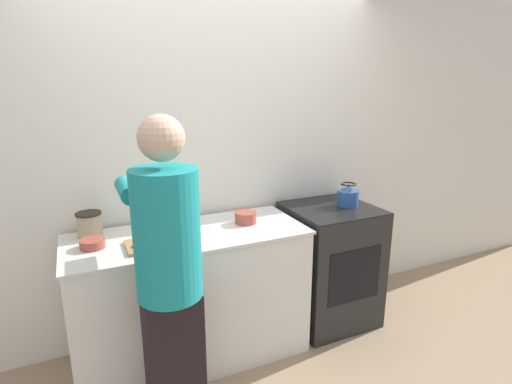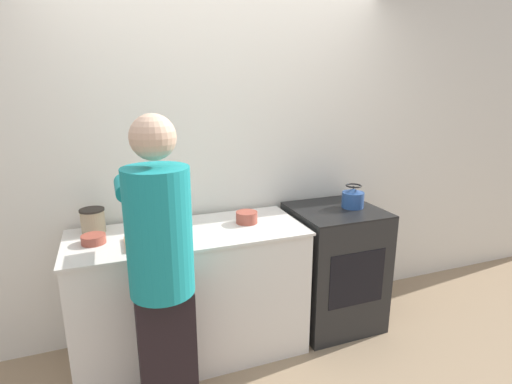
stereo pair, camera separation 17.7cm
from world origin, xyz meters
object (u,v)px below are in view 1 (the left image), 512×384
Objects in this scene: kettle at (348,196)px; canister_jar at (90,225)px; bowl_prep at (93,244)px; knife at (153,244)px; person at (169,269)px; oven at (329,264)px; cutting_board at (159,243)px.

canister_jar is at bearing 173.43° from kettle.
knife is at bearing -22.61° from bowl_prep.
person reaches higher than bowl_prep.
person is at bearing -89.90° from knife.
bowl_prep reaches higher than oven.
cutting_board is at bearing 85.54° from person.
kettle is (1.50, 0.51, 0.08)m from person.
knife is at bearing -175.24° from kettle.
kettle reaches higher than cutting_board.
bowl_prep is 0.91× the size of canister_jar.
bowl_prep is at bearing 156.31° from knife.
oven reaches higher than knife.
kettle is at bearing -6.57° from canister_jar.
knife is 1.43× the size of kettle.
knife is (-1.37, -0.13, 0.46)m from oven.
knife is at bearing 91.17° from person.
kettle is at bearing 18.70° from person.
bowl_prep is at bearing -89.62° from canister_jar.
person is 10.80× the size of canister_jar.
person is at bearing -65.08° from canister_jar.
canister_jar is (-0.33, 0.72, 0.05)m from person.
cutting_board is at bearing -175.94° from kettle.
bowl_prep is (-0.32, 0.14, 0.01)m from knife.
canister_jar is at bearing 114.92° from person.
canister_jar is (-0.33, 0.34, 0.06)m from knife.
bowl_prep is at bearing 162.63° from cutting_board.
canister_jar is at bearing 133.01° from knife.
cutting_board is (0.03, 0.40, -0.02)m from person.
kettle is at bearing 3.68° from knife.
oven is at bearing -0.05° from bowl_prep.
oven is 3.75× the size of knife.
knife is 1.51m from kettle.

